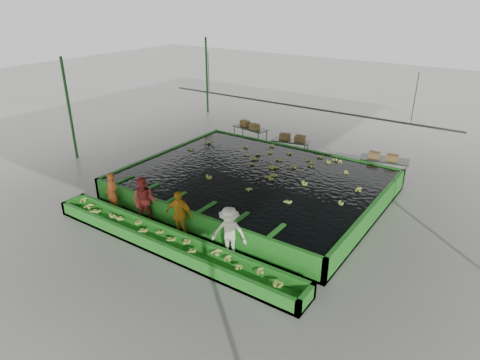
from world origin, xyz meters
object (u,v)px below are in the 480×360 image
Objects in this scene: worker_b at (144,201)px; worker_d at (229,233)px; sorting_trough at (169,243)px; packing_table_mid at (290,148)px; flotation_tank at (254,184)px; worker_a at (112,193)px; box_stack_left at (250,128)px; worker_c at (179,215)px; box_stack_mid at (292,140)px; box_stack_right at (383,159)px; packing_table_left at (250,135)px; packing_table_right at (383,169)px.

worker_b is 3.74m from worker_d.
packing_table_mid is at bearing 95.10° from sorting_trough.
flotation_tank reaches higher than packing_table_mid.
flotation_tank is at bearing -79.61° from packing_table_mid.
worker_a is (-3.60, -4.30, 0.33)m from flotation_tank.
worker_a reaches higher than box_stack_left.
worker_c reaches higher than sorting_trough.
worker_b reaches higher than flotation_tank.
worker_b is at bearing -113.61° from flotation_tank.
box_stack_left is 1.03× the size of box_stack_mid.
worker_c reaches higher than worker_a.
worker_d is 9.08m from box_stack_right.
worker_b is 0.99× the size of packing_table_mid.
box_stack_left is (-3.45, 9.61, 0.04)m from worker_c.
worker_b is (-1.88, 0.80, 0.65)m from sorting_trough.
box_stack_left is at bearing 109.47° from sorting_trough.
box_stack_mid is at bearing 85.94° from worker_d.
worker_c is 2.08m from worker_d.
worker_d is at bearing -12.81° from worker_c.
worker_a is at bearing -106.53° from packing_table_mid.
flotation_tank is 5.01m from box_stack_mid.
worker_c reaches higher than box_stack_right.
worker_d is 0.88× the size of packing_table_left.
worker_c is at bearing 105.79° from sorting_trough.
sorting_trough is 7.63× the size of box_stack_mid.
flotation_tank is 4.92m from packing_table_mid.
worker_b is 9.21m from packing_table_mid.
packing_table_left is at bearing 109.32° from sorting_trough.
packing_table_right is at bearing -5.41° from packing_table_left.
worker_a is at bearing -89.53° from box_stack_left.
worker_d is 1.30× the size of box_stack_left.
worker_d is at bearing -66.65° from flotation_tank.
box_stack_left is at bearing 91.68° from worker_a.
worker_c is at bearing -70.39° from packing_table_left.
packing_table_mid is 4.79m from box_stack_right.
packing_table_left is (-3.67, 10.46, 0.20)m from sorting_trough.
packing_table_mid is 0.43m from box_stack_mid.
worker_a is 0.78× the size of packing_table_left.
packing_table_mid is (-0.66, 9.14, -0.46)m from worker_c.
packing_table_right is (7.59, -0.72, 0.02)m from packing_table_left.
box_stack_right is at bearing 51.10° from worker_a.
box_stack_right is at bearing 32.84° from worker_b.
box_stack_mid is (2.84, -0.39, -0.07)m from box_stack_left.
packing_table_left is at bearing 124.40° from flotation_tank.
box_stack_mid is at bearing 175.60° from box_stack_right.
worker_c is at bearing -114.92° from packing_table_right.
worker_a reaches higher than sorting_trough.
packing_table_left is at bearing 76.27° from worker_b.
packing_table_left is 7.59m from box_stack_right.
worker_c reaches higher than packing_table_mid.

